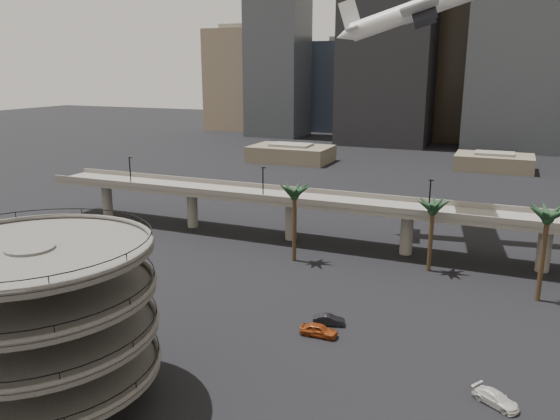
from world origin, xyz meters
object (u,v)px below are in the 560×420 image
at_px(overpass, 347,208).
at_px(car_c, 496,399).
at_px(airborne_jet, 424,8).
at_px(car_b, 329,320).
at_px(car_a, 319,330).
at_px(parking_ramp, 38,312).

distance_m(overpass, car_c, 50.61).
distance_m(airborne_jet, car_b, 61.58).
bearing_deg(car_c, car_b, 94.60).
distance_m(airborne_jet, car_c, 71.58).
bearing_deg(airborne_jet, car_b, -101.63).
bearing_deg(car_b, overpass, -1.97).
distance_m(car_b, car_c, 22.78).
relative_size(car_a, car_b, 1.14).
xyz_separation_m(car_a, car_b, (0.17, 3.40, -0.12)).
relative_size(parking_ramp, airborne_jet, 0.67).
bearing_deg(car_c, car_a, 102.90).
bearing_deg(parking_ramp, overpass, 77.57).
bearing_deg(car_b, car_c, -130.77).
xyz_separation_m(airborne_jet, car_a, (-2.62, -48.45, -41.79)).
height_order(parking_ramp, overpass, parking_ramp).
height_order(parking_ramp, car_c, parking_ramp).
bearing_deg(car_b, car_a, 162.73).
bearing_deg(car_a, overpass, 9.55).
bearing_deg(parking_ramp, airborne_jet, 72.70).
bearing_deg(overpass, parking_ramp, -102.43).
bearing_deg(airborne_jet, car_c, -80.48).
height_order(parking_ramp, car_b, parking_ramp).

